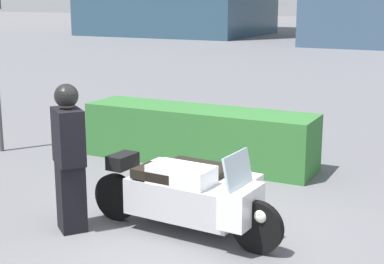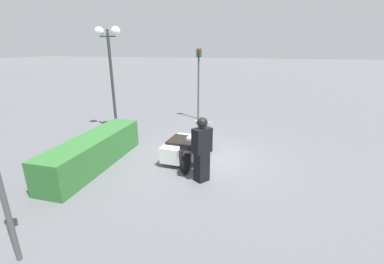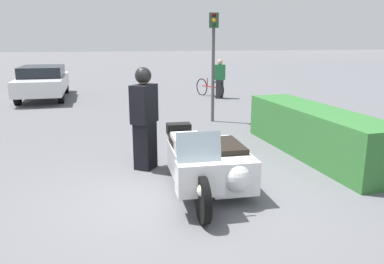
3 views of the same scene
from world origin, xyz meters
name	(u,v)px [view 1 (image 1 of 3)]	position (x,y,z in m)	size (l,w,h in m)	color
ground_plane	(179,241)	(0.00, 0.00, 0.00)	(160.00, 160.00, 0.00)	slate
police_motorcycle	(197,192)	(-0.01, 0.50, 0.46)	(2.65, 1.36, 1.15)	black
officer_rider	(69,154)	(-1.37, -0.28, 0.98)	(0.59, 0.55, 1.85)	black
hedge_bush_curbside	(199,136)	(-1.30, 3.20, 0.48)	(4.12, 0.99, 0.97)	#337033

